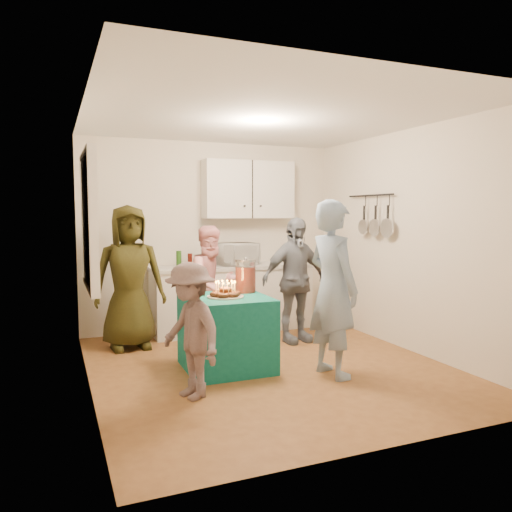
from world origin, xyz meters
name	(u,v)px	position (x,y,z in m)	size (l,w,h in m)	color
floor	(269,366)	(0.00, 0.00, 0.00)	(4.00, 4.00, 0.00)	brown
ceiling	(269,117)	(0.00, 0.00, 2.60)	(4.00, 4.00, 0.00)	white
back_wall	(212,236)	(0.00, 2.00, 1.30)	(3.60, 3.60, 0.00)	silver
left_wall	(86,249)	(-1.80, 0.00, 1.30)	(4.00, 4.00, 0.00)	silver
right_wall	(409,241)	(1.80, 0.00, 1.30)	(4.00, 4.00, 0.00)	silver
window_night	(87,221)	(-1.77, 0.30, 1.55)	(0.04, 1.00, 1.20)	black
counter	(232,299)	(0.20, 1.70, 0.43)	(2.20, 0.58, 0.86)	white
countertop	(232,267)	(0.20, 1.70, 0.89)	(2.24, 0.62, 0.05)	beige
upper_cabinet	(248,190)	(0.50, 1.85, 1.95)	(1.30, 0.30, 0.80)	white
pot_rack	(369,215)	(1.72, 0.70, 1.60)	(0.12, 1.00, 0.60)	black
microwave	(237,254)	(0.27, 1.70, 1.06)	(0.54, 0.37, 0.30)	white
party_table	(226,333)	(-0.43, 0.11, 0.38)	(0.85, 0.85, 0.76)	#0F665B
donut_cake	(225,289)	(-0.45, 0.08, 0.85)	(0.38, 0.38, 0.18)	#381C0C
punch_jar	(246,277)	(-0.14, 0.30, 0.93)	(0.22, 0.22, 0.34)	#B0220E
man_birthday	(333,288)	(0.48, -0.49, 0.88)	(0.64, 0.42, 1.76)	#8AA6C9
woman_back_left	(129,277)	(-1.25, 1.30, 0.86)	(0.84, 0.55, 1.72)	#4E4916
woman_back_center	(212,283)	(-0.21, 1.30, 0.73)	(0.71, 0.55, 1.47)	pink
woman_back_right	(294,280)	(0.72, 0.82, 0.79)	(0.92, 0.38, 1.57)	black
child_near_left	(191,330)	(-0.99, -0.54, 0.60)	(0.78, 0.45, 1.20)	#594748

